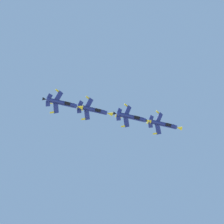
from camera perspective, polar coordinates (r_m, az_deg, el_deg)
The scene contains 4 objects.
fighter_jet_lead at distance 135.21m, azimuth 9.00°, elevation -2.16°, with size 15.67×7.39×8.16m.
fighter_jet_left_wing at distance 131.40m, azimuth 3.50°, elevation -0.94°, with size 15.67×7.13×8.54m.
fighter_jet_right_wing at distance 130.50m, azimuth -3.35°, elevation 0.36°, with size 15.67×7.28×8.32m.
fighter_jet_left_outer at distance 128.33m, azimuth -8.69°, elevation 1.54°, with size 15.67×7.26×8.36m.
Camera 1 is at (-3.22, 0.38, 1.96)m, focal length 52.07 mm.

